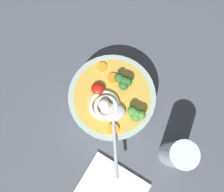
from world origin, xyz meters
TOP-DOWN VIEW (x-y plane):
  - table_slab at (0.00, 0.00)cm, footprint 93.28×93.28cm
  - soup_bowl at (-2.14, 3.88)cm, footprint 21.15×21.15cm
  - noodle_pile at (-3.24, 1.10)cm, footprint 8.12×7.96cm
  - soup_spoon at (-0.69, -1.00)cm, footprint 8.16×17.46cm
  - chili_sauce_dollop at (-5.76, 4.71)cm, footprint 3.35×3.02cm
  - broccoli_floret_far at (-0.39, 7.43)cm, footprint 4.39×3.78cm
  - broccoli_floret_beside_chili at (4.27, 0.51)cm, footprint 4.37×3.76cm
  - carrot_slice_left at (-0.46, -3.83)cm, footprint 2.60×2.60cm
  - carrot_slice_front at (-6.22, 10.38)cm, footprint 2.38×2.38cm
  - carrot_slice_beside_noodles at (-3.03, 8.21)cm, footprint 2.46×2.46cm
  - drinking_glass at (15.40, -5.99)cm, footprint 6.32×6.32cm
  - folded_napkin at (2.91, -17.48)cm, footprint 18.25×15.71cm

SIDE VIEW (x-z plane):
  - table_slab at x=0.00cm, z-range 0.00..2.83cm
  - folded_napkin at x=2.91cm, z-range 2.83..3.63cm
  - soup_bowl at x=-2.14cm, z-range 2.93..9.13cm
  - drinking_glass at x=15.40cm, z-range 2.83..15.25cm
  - carrot_slice_front at x=-6.22cm, z-range 9.02..9.50cm
  - carrot_slice_beside_noodles at x=-3.03cm, z-range 9.02..9.56cm
  - carrot_slice_left at x=-0.46cm, z-range 9.02..9.79cm
  - chili_sauce_dollop at x=-5.76cm, z-range 9.02..10.53cm
  - soup_spoon at x=-0.69cm, z-range 9.02..10.62cm
  - noodle_pile at x=-3.24cm, z-range 8.41..11.67cm
  - broccoli_floret_beside_chili at x=4.27cm, z-range 9.46..12.92cm
  - broccoli_floret_far at x=-0.39cm, z-range 9.46..12.93cm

